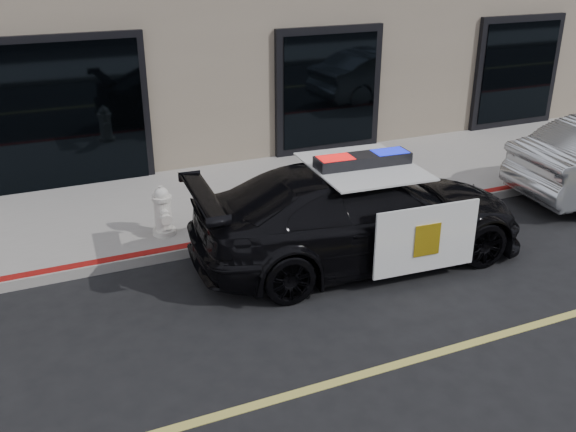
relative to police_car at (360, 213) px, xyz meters
name	(u,v)px	position (x,y,z in m)	size (l,w,h in m)	color
ground	(240,410)	(-2.75, -2.46, -0.72)	(120.00, 120.00, 0.00)	black
sidewalk_n	(135,214)	(-2.75, 2.79, -0.65)	(60.00, 3.50, 0.15)	gray
police_car	(360,213)	(0.00, 0.00, 0.00)	(2.64, 5.18, 1.61)	black
fire_hydrant	(163,212)	(-2.51, 1.66, -0.20)	(0.36, 0.50, 0.79)	silver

